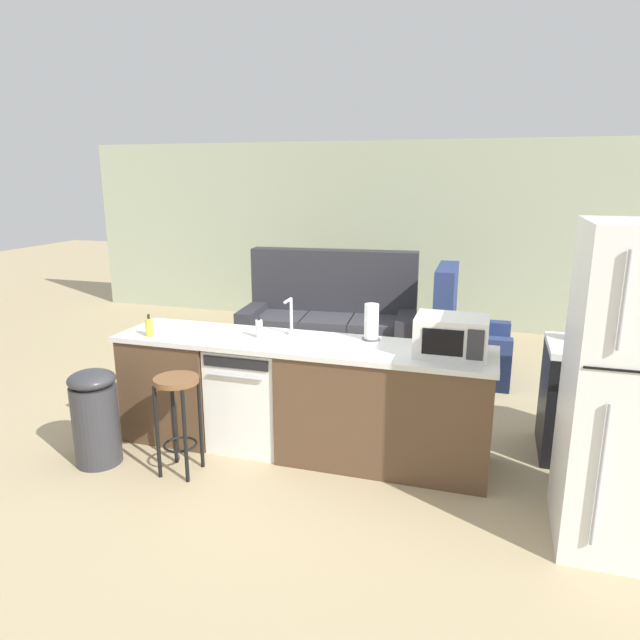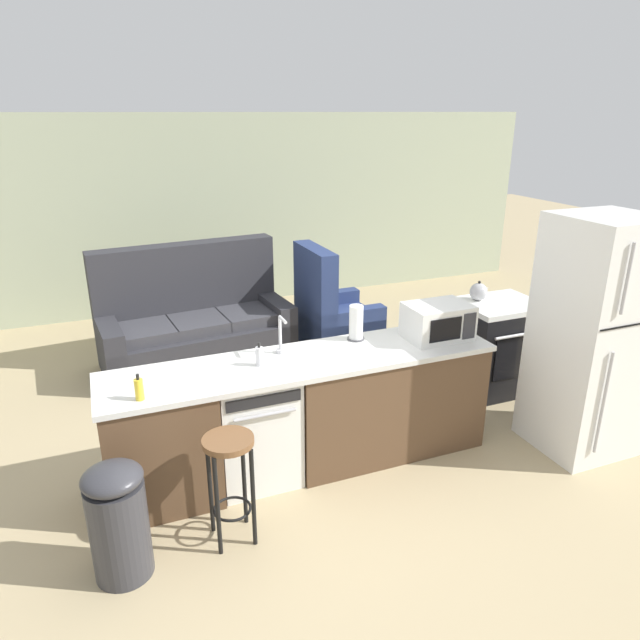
# 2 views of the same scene
# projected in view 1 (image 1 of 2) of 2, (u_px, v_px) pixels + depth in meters

# --- Properties ---
(ground_plane) EXTENTS (24.00, 24.00, 0.00)m
(ground_plane) POSITION_uv_depth(u_px,v_px,m) (283.00, 446.00, 4.62)
(ground_plane) COLOR tan
(wall_back) EXTENTS (10.00, 0.06, 2.60)m
(wall_back) POSITION_uv_depth(u_px,v_px,m) (405.00, 235.00, 8.10)
(wall_back) COLOR #A8B293
(wall_back) RESTS_ON ground_plane
(kitchen_counter) EXTENTS (2.94, 0.66, 0.90)m
(kitchen_counter) POSITION_uv_depth(u_px,v_px,m) (311.00, 401.00, 4.45)
(kitchen_counter) COLOR brown
(kitchen_counter) RESTS_ON ground_plane
(dishwasher) EXTENTS (0.58, 0.61, 0.84)m
(dishwasher) POSITION_uv_depth(u_px,v_px,m) (253.00, 394.00, 4.59)
(dishwasher) COLOR white
(dishwasher) RESTS_ON ground_plane
(stove_range) EXTENTS (0.76, 0.68, 0.90)m
(stove_range) POSITION_uv_depth(u_px,v_px,m) (595.00, 402.00, 4.35)
(stove_range) COLOR black
(stove_range) RESTS_ON ground_plane
(refrigerator) EXTENTS (0.72, 0.73, 1.90)m
(refrigerator) POSITION_uv_depth(u_px,v_px,m) (636.00, 392.00, 3.21)
(refrigerator) COLOR white
(refrigerator) RESTS_ON ground_plane
(microwave) EXTENTS (0.50, 0.37, 0.28)m
(microwave) POSITION_uv_depth(u_px,v_px,m) (451.00, 336.00, 4.00)
(microwave) COLOR white
(microwave) RESTS_ON kitchen_counter
(sink_faucet) EXTENTS (0.07, 0.18, 0.30)m
(sink_faucet) POSITION_uv_depth(u_px,v_px,m) (291.00, 319.00, 4.51)
(sink_faucet) COLOR silver
(sink_faucet) RESTS_ON kitchen_counter
(paper_towel_roll) EXTENTS (0.14, 0.14, 0.28)m
(paper_towel_roll) POSITION_uv_depth(u_px,v_px,m) (371.00, 322.00, 4.37)
(paper_towel_roll) COLOR #4C4C51
(paper_towel_roll) RESTS_ON kitchen_counter
(soap_bottle) EXTENTS (0.06, 0.06, 0.18)m
(soap_bottle) POSITION_uv_depth(u_px,v_px,m) (259.00, 328.00, 4.45)
(soap_bottle) COLOR silver
(soap_bottle) RESTS_ON kitchen_counter
(dish_soap_bottle) EXTENTS (0.06, 0.06, 0.18)m
(dish_soap_bottle) POSITION_uv_depth(u_px,v_px,m) (149.00, 327.00, 4.49)
(dish_soap_bottle) COLOR yellow
(dish_soap_bottle) RESTS_ON kitchen_counter
(kettle) EXTENTS (0.21, 0.17, 0.19)m
(kettle) POSITION_uv_depth(u_px,v_px,m) (577.00, 329.00, 4.39)
(kettle) COLOR #B2B2B7
(kettle) RESTS_ON stove_range
(bar_stool) EXTENTS (0.32, 0.32, 0.74)m
(bar_stool) POSITION_uv_depth(u_px,v_px,m) (178.00, 404.00, 4.10)
(bar_stool) COLOR brown
(bar_stool) RESTS_ON ground_plane
(trash_bin) EXTENTS (0.35, 0.35, 0.74)m
(trash_bin) POSITION_uv_depth(u_px,v_px,m) (95.00, 416.00, 4.28)
(trash_bin) COLOR #333338
(trash_bin) RESTS_ON ground_plane
(couch) EXTENTS (2.07, 1.08, 1.27)m
(couch) POSITION_uv_depth(u_px,v_px,m) (330.00, 326.00, 6.78)
(couch) COLOR #2D2D33
(couch) RESTS_ON ground_plane
(armchair) EXTENTS (0.81, 0.86, 1.20)m
(armchair) POSITION_uv_depth(u_px,v_px,m) (462.00, 345.00, 6.16)
(armchair) COLOR navy
(armchair) RESTS_ON ground_plane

